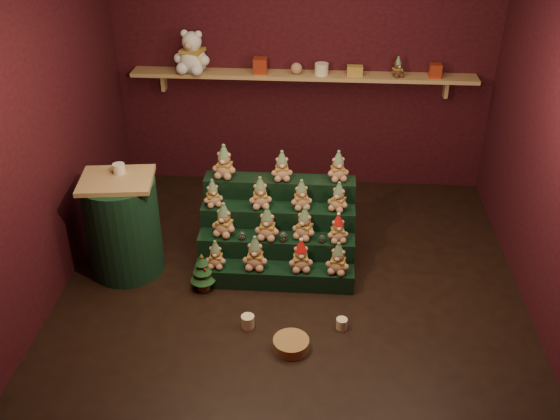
# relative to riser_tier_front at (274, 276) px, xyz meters

# --- Properties ---
(ground) EXTENTS (4.00, 4.00, 0.00)m
(ground) POSITION_rel_riser_tier_front_xyz_m (0.15, 0.01, -0.09)
(ground) COLOR black
(ground) RESTS_ON ground
(back_wall) EXTENTS (4.00, 0.10, 2.80)m
(back_wall) POSITION_rel_riser_tier_front_xyz_m (0.15, 2.06, 1.31)
(back_wall) COLOR black
(back_wall) RESTS_ON ground
(front_wall) EXTENTS (4.00, 0.10, 2.80)m
(front_wall) POSITION_rel_riser_tier_front_xyz_m (0.15, -2.04, 1.31)
(front_wall) COLOR black
(front_wall) RESTS_ON ground
(left_wall) EXTENTS (0.10, 4.00, 2.80)m
(left_wall) POSITION_rel_riser_tier_front_xyz_m (-1.90, 0.01, 1.31)
(left_wall) COLOR black
(left_wall) RESTS_ON ground
(back_shelf) EXTENTS (3.60, 0.26, 0.24)m
(back_shelf) POSITION_rel_riser_tier_front_xyz_m (0.15, 1.88, 1.20)
(back_shelf) COLOR tan
(back_shelf) RESTS_ON ground
(riser_tier_front) EXTENTS (1.40, 0.22, 0.18)m
(riser_tier_front) POSITION_rel_riser_tier_front_xyz_m (0.00, 0.00, 0.00)
(riser_tier_front) COLOR black
(riser_tier_front) RESTS_ON ground
(riser_tier_midfront) EXTENTS (1.40, 0.22, 0.36)m
(riser_tier_midfront) POSITION_rel_riser_tier_front_xyz_m (0.00, 0.22, 0.09)
(riser_tier_midfront) COLOR black
(riser_tier_midfront) RESTS_ON ground
(riser_tier_midback) EXTENTS (1.40, 0.22, 0.54)m
(riser_tier_midback) POSITION_rel_riser_tier_front_xyz_m (0.00, 0.44, 0.18)
(riser_tier_midback) COLOR black
(riser_tier_midback) RESTS_ON ground
(riser_tier_back) EXTENTS (1.40, 0.22, 0.72)m
(riser_tier_back) POSITION_rel_riser_tier_front_xyz_m (0.00, 0.66, 0.27)
(riser_tier_back) COLOR black
(riser_tier_back) RESTS_ON ground
(teddy_0) EXTENTS (0.19, 0.17, 0.25)m
(teddy_0) POSITION_rel_riser_tier_front_xyz_m (-0.51, -0.01, 0.22)
(teddy_0) COLOR tan
(teddy_0) RESTS_ON riser_tier_front
(teddy_1) EXTENTS (0.23, 0.21, 0.31)m
(teddy_1) POSITION_rel_riser_tier_front_xyz_m (-0.17, -0.00, 0.24)
(teddy_1) COLOR tan
(teddy_1) RESTS_ON riser_tier_front
(teddy_2) EXTENTS (0.23, 0.22, 0.29)m
(teddy_2) POSITION_rel_riser_tier_front_xyz_m (0.23, -0.00, 0.24)
(teddy_2) COLOR tan
(teddy_2) RESTS_ON riser_tier_front
(teddy_3) EXTENTS (0.24, 0.22, 0.29)m
(teddy_3) POSITION_rel_riser_tier_front_xyz_m (0.55, -0.02, 0.23)
(teddy_3) COLOR tan
(teddy_3) RESTS_ON riser_tier_front
(teddy_4) EXTENTS (0.27, 0.26, 0.31)m
(teddy_4) POSITION_rel_riser_tier_front_xyz_m (-0.46, 0.23, 0.42)
(teddy_4) COLOR tan
(teddy_4) RESTS_ON riser_tier_midfront
(teddy_5) EXTENTS (0.24, 0.22, 0.30)m
(teddy_5) POSITION_rel_riser_tier_front_xyz_m (-0.08, 0.20, 0.42)
(teddy_5) COLOR tan
(teddy_5) RESTS_ON riser_tier_midfront
(teddy_6) EXTENTS (0.27, 0.26, 0.30)m
(teddy_6) POSITION_rel_riser_tier_front_xyz_m (0.25, 0.23, 0.42)
(teddy_6) COLOR tan
(teddy_6) RESTS_ON riser_tier_midfront
(teddy_7) EXTENTS (0.22, 0.20, 0.26)m
(teddy_7) POSITION_rel_riser_tier_front_xyz_m (0.54, 0.20, 0.40)
(teddy_7) COLOR tan
(teddy_7) RESTS_ON riser_tier_midfront
(teddy_8) EXTENTS (0.23, 0.22, 0.25)m
(teddy_8) POSITION_rel_riser_tier_front_xyz_m (-0.59, 0.44, 0.58)
(teddy_8) COLOR tan
(teddy_8) RESTS_ON riser_tier_midback
(teddy_9) EXTENTS (0.24, 0.22, 0.29)m
(teddy_9) POSITION_rel_riser_tier_front_xyz_m (-0.16, 0.44, 0.59)
(teddy_9) COLOR tan
(teddy_9) RESTS_ON riser_tier_midback
(teddy_10) EXTENTS (0.23, 0.22, 0.27)m
(teddy_10) POSITION_rel_riser_tier_front_xyz_m (0.21, 0.45, 0.59)
(teddy_10) COLOR tan
(teddy_10) RESTS_ON riser_tier_midback
(teddy_11) EXTENTS (0.25, 0.24, 0.27)m
(teddy_11) POSITION_rel_riser_tier_front_xyz_m (0.54, 0.44, 0.58)
(teddy_11) COLOR tan
(teddy_11) RESTS_ON riser_tier_midback
(teddy_12) EXTENTS (0.25, 0.24, 0.31)m
(teddy_12) POSITION_rel_riser_tier_front_xyz_m (-0.51, 0.66, 0.79)
(teddy_12) COLOR tan
(teddy_12) RESTS_ON riser_tier_back
(teddy_13) EXTENTS (0.22, 0.20, 0.28)m
(teddy_13) POSITION_rel_riser_tier_front_xyz_m (0.02, 0.65, 0.77)
(teddy_13) COLOR tan
(teddy_13) RESTS_ON riser_tier_back
(teddy_14) EXTENTS (0.24, 0.22, 0.28)m
(teddy_14) POSITION_rel_riser_tier_front_xyz_m (0.53, 0.68, 0.77)
(teddy_14) COLOR tan
(teddy_14) RESTS_ON riser_tier_back
(snow_globe_a) EXTENTS (0.06, 0.06, 0.08)m
(snow_globe_a) POSITION_rel_riser_tier_front_xyz_m (-0.30, 0.16, 0.31)
(snow_globe_a) COLOR black
(snow_globe_a) RESTS_ON riser_tier_midfront
(snow_globe_b) EXTENTS (0.07, 0.07, 0.09)m
(snow_globe_b) POSITION_rel_riser_tier_front_xyz_m (0.07, 0.16, 0.32)
(snow_globe_b) COLOR black
(snow_globe_b) RESTS_ON riser_tier_midfront
(snow_globe_c) EXTENTS (0.06, 0.06, 0.08)m
(snow_globe_c) POSITION_rel_riser_tier_front_xyz_m (0.41, 0.16, 0.31)
(snow_globe_c) COLOR black
(snow_globe_c) RESTS_ON riser_tier_midfront
(side_table) EXTENTS (0.67, 0.65, 0.94)m
(side_table) POSITION_rel_riser_tier_front_xyz_m (-1.36, 0.15, 0.37)
(side_table) COLOR tan
(side_table) RESTS_ON ground
(table_ornament) EXTENTS (0.11, 0.11, 0.08)m
(table_ornament) POSITION_rel_riser_tier_front_xyz_m (-1.36, 0.25, 0.89)
(table_ornament) COLOR beige
(table_ornament) RESTS_ON side_table
(mini_christmas_tree) EXTENTS (0.22, 0.22, 0.38)m
(mini_christmas_tree) POSITION_rel_riser_tier_front_xyz_m (-0.62, -0.11, 0.09)
(mini_christmas_tree) COLOR #4C2D1B
(mini_christmas_tree) RESTS_ON ground
(mug_left) EXTENTS (0.11, 0.11, 0.11)m
(mug_left) POSITION_rel_riser_tier_front_xyz_m (-0.17, -0.58, -0.04)
(mug_left) COLOR beige
(mug_left) RESTS_ON ground
(mug_right) EXTENTS (0.09, 0.09, 0.09)m
(mug_right) POSITION_rel_riser_tier_front_xyz_m (0.59, -0.54, -0.04)
(mug_right) COLOR beige
(mug_right) RESTS_ON ground
(wicker_basket) EXTENTS (0.29, 0.29, 0.09)m
(wicker_basket) POSITION_rel_riser_tier_front_xyz_m (0.19, -0.81, -0.05)
(wicker_basket) COLOR #A87744
(wicker_basket) RESTS_ON ground
(white_bear) EXTENTS (0.45, 0.42, 0.55)m
(white_bear) POSITION_rel_riser_tier_front_xyz_m (-0.99, 1.85, 1.50)
(white_bear) COLOR silver
(white_bear) RESTS_ON back_shelf
(brown_bear) EXTENTS (0.19, 0.18, 0.20)m
(brown_bear) POSITION_rel_riser_tier_front_xyz_m (1.12, 1.85, 1.33)
(brown_bear) COLOR #462D17
(brown_bear) RESTS_ON back_shelf
(gift_tin_red_a) EXTENTS (0.14, 0.14, 0.16)m
(gift_tin_red_a) POSITION_rel_riser_tier_front_xyz_m (-0.29, 1.86, 1.31)
(gift_tin_red_a) COLOR #A53219
(gift_tin_red_a) RESTS_ON back_shelf
(gift_tin_cream) EXTENTS (0.14, 0.14, 0.12)m
(gift_tin_cream) POSITION_rel_riser_tier_front_xyz_m (0.35, 1.86, 1.29)
(gift_tin_cream) COLOR beige
(gift_tin_cream) RESTS_ON back_shelf
(gift_tin_red_b) EXTENTS (0.12, 0.12, 0.14)m
(gift_tin_red_b) POSITION_rel_riser_tier_front_xyz_m (1.50, 1.86, 1.30)
(gift_tin_red_b) COLOR #A53219
(gift_tin_red_b) RESTS_ON back_shelf
(shelf_plush_ball) EXTENTS (0.12, 0.12, 0.12)m
(shelf_plush_ball) POSITION_rel_riser_tier_front_xyz_m (0.09, 1.86, 1.29)
(shelf_plush_ball) COLOR tan
(shelf_plush_ball) RESTS_ON back_shelf
(scarf_gift_box) EXTENTS (0.16, 0.10, 0.10)m
(scarf_gift_box) POSITION_rel_riser_tier_front_xyz_m (0.69, 1.86, 1.28)
(scarf_gift_box) COLOR orange
(scarf_gift_box) RESTS_ON back_shelf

